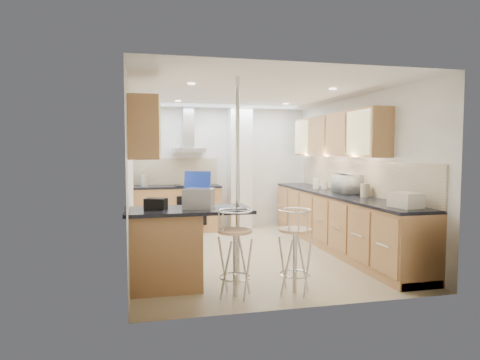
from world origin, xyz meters
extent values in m
plane|color=tan|center=(0.00, 0.00, 0.00)|extent=(4.80, 4.80, 0.00)
cube|color=silver|center=(0.00, 2.40, 1.25)|extent=(3.60, 0.04, 2.50)
cube|color=silver|center=(0.00, -2.40, 1.25)|extent=(3.60, 0.04, 2.50)
cube|color=silver|center=(-1.80, 0.00, 1.25)|extent=(0.04, 4.80, 2.50)
cube|color=silver|center=(1.80, 0.00, 1.25)|extent=(0.04, 4.80, 2.50)
cube|color=white|center=(0.00, 0.00, 2.50)|extent=(3.60, 4.80, 0.02)
cube|color=#A77E42|center=(1.63, 0.40, 1.88)|extent=(0.34, 3.00, 0.72)
cube|color=#A77E42|center=(-1.63, -1.35, 1.88)|extent=(0.34, 0.62, 0.72)
cube|color=beige|center=(1.79, 0.00, 1.18)|extent=(0.03, 4.40, 0.56)
cube|color=beige|center=(-0.95, 2.38, 1.18)|extent=(1.70, 0.03, 0.56)
cube|color=white|center=(0.35, 2.20, 1.25)|extent=(0.45, 0.40, 2.50)
cube|color=silver|center=(-0.70, 2.15, 1.62)|extent=(0.62, 0.48, 0.08)
cube|color=silver|center=(-0.70, 2.29, 2.06)|extent=(0.22, 0.20, 0.88)
cylinder|color=silver|center=(-0.53, -1.45, 1.25)|extent=(0.05, 0.05, 2.50)
cube|color=black|center=(-0.70, 1.79, 0.45)|extent=(0.58, 0.02, 0.58)
cube|color=black|center=(-0.70, 2.10, 0.93)|extent=(0.58, 0.50, 0.02)
cube|color=tan|center=(0.00, 1.80, 2.48)|extent=(2.80, 0.35, 0.02)
cube|color=#A77E42|center=(1.50, 0.00, 0.44)|extent=(0.60, 4.40, 0.88)
cube|color=black|center=(1.50, 0.00, 0.90)|extent=(0.63, 4.40, 0.04)
cube|color=#A77E42|center=(-0.95, 2.10, 0.44)|extent=(1.70, 0.60, 0.88)
cube|color=black|center=(-0.95, 2.10, 0.90)|extent=(1.70, 0.63, 0.04)
cube|color=#A77E42|center=(-1.12, -1.45, 0.45)|extent=(1.35, 0.62, 0.90)
cube|color=black|center=(-1.12, -1.45, 0.92)|extent=(1.47, 0.72, 0.04)
imported|color=white|center=(1.66, -0.07, 1.07)|extent=(0.41, 0.58, 0.31)
cube|color=gray|center=(-1.00, -1.46, 1.06)|extent=(0.41, 0.36, 0.23)
cube|color=black|center=(-1.50, -1.44, 1.01)|extent=(0.28, 0.25, 0.13)
cylinder|color=silver|center=(1.48, 0.84, 1.01)|extent=(0.16, 0.16, 0.19)
cylinder|color=silver|center=(1.59, 0.73, 0.99)|extent=(0.14, 0.14, 0.15)
cylinder|color=#B0A58D|center=(1.65, -0.61, 1.02)|extent=(0.15, 0.15, 0.20)
cylinder|color=white|center=(1.61, -0.26, 0.99)|extent=(0.13, 0.13, 0.14)
cube|color=silver|center=(1.51, -1.82, 1.01)|extent=(0.34, 0.39, 0.18)
cylinder|color=silver|center=(-1.59, 2.18, 1.04)|extent=(0.16, 0.16, 0.24)
camera|label=1|loc=(-1.67, -6.44, 1.63)|focal=32.00mm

